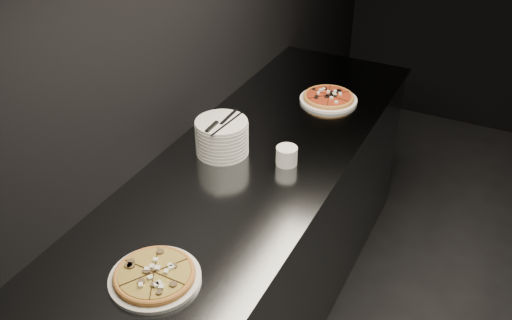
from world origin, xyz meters
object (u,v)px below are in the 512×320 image
at_px(counter, 252,244).
at_px(pizza_tomato, 329,98).
at_px(cutlery, 221,123).
at_px(plate_stack, 222,137).
at_px(pizza_mushroom, 155,276).
at_px(ramekin, 287,155).

bearing_deg(counter, pizza_tomato, 81.70).
distance_m(counter, pizza_tomato, 0.81).
distance_m(counter, cutlery, 0.62).
bearing_deg(plate_stack, pizza_mushroom, -76.42).
bearing_deg(ramekin, cutlery, -168.52).
height_order(pizza_tomato, ramekin, ramekin).
bearing_deg(cutlery, pizza_mushroom, -78.14).
relative_size(cutlery, ramekin, 2.65).
xyz_separation_m(pizza_mushroom, plate_stack, (-0.18, 0.75, 0.06)).
xyz_separation_m(plate_stack, cutlery, (0.01, -0.02, 0.08)).
height_order(cutlery, ramekin, cutlery).
xyz_separation_m(pizza_tomato, ramekin, (0.04, -0.61, 0.02)).
height_order(pizza_tomato, plate_stack, plate_stack).
relative_size(plate_stack, ramekin, 2.49).
bearing_deg(pizza_mushroom, cutlery, 103.23).
height_order(counter, pizza_tomato, pizza_tomato).
bearing_deg(ramekin, pizza_tomato, 94.10).
xyz_separation_m(counter, cutlery, (-0.13, -0.01, 0.61)).
distance_m(counter, ramekin, 0.52).
bearing_deg(counter, cutlery, -175.39).
bearing_deg(plate_stack, pizza_tomato, 69.82).
bearing_deg(counter, plate_stack, 177.56).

